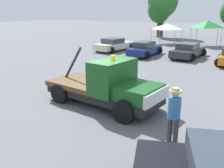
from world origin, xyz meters
TOP-DOWN VIEW (x-y plane):
  - ground_plane at (0.00, 0.00)m, footprint 160.00×160.00m
  - tow_truck at (0.33, -0.03)m, footprint 5.58×2.65m
  - person_near_truck at (3.79, -1.69)m, footprint 0.41×0.41m
  - parked_car_cream at (-7.66, 13.81)m, footprint 2.87×4.94m
  - parked_car_navy at (-3.66, 12.75)m, footprint 2.40×4.60m
  - parked_car_charcoal at (0.10, 13.85)m, footprint 2.57×4.94m
  - canopy_tent_white at (-4.97, 22.48)m, footprint 3.13×3.13m
  - canopy_tent_green at (-0.21, 22.98)m, footprint 3.03×3.03m
  - tree_left at (-8.57, 30.10)m, footprint 4.73×4.73m
  - tree_center at (-8.87, 29.53)m, footprint 3.51×3.51m

SIDE VIEW (x-z plane):
  - ground_plane at x=0.00m, z-range 0.00..0.00m
  - parked_car_navy at x=-3.66m, z-range -0.02..1.32m
  - parked_car_charcoal at x=0.10m, z-range -0.02..1.32m
  - parked_car_cream at x=-7.66m, z-range -0.02..1.32m
  - tow_truck at x=0.33m, z-range -0.34..2.17m
  - person_near_truck at x=3.79m, z-range 0.17..2.02m
  - canopy_tent_white at x=-4.97m, z-range 0.91..3.45m
  - canopy_tent_green at x=-0.21m, z-range 1.07..4.07m
  - tree_center at x=-8.87m, z-range 1.07..7.35m
  - tree_left at x=-8.57m, z-range 1.44..9.88m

